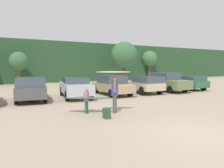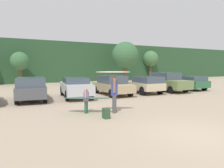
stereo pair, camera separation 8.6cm
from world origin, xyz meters
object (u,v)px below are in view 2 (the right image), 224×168
at_px(parked_car_olive_green, 166,82).
at_px(parked_car_forest_green, 188,82).
at_px(parked_car_silver, 76,87).
at_px(parked_car_champagne, 144,84).
at_px(person_child, 86,99).
at_px(surfboard_teal, 88,98).
at_px(parked_car_dark_gray, 31,88).
at_px(backpack_dropped, 106,113).
at_px(person_adult, 114,92).
at_px(surfboard_cream, 113,72).
at_px(parked_car_tan, 112,85).

xyz_separation_m(parked_car_olive_green, parked_car_forest_green, (2.78, -0.15, -0.16)).
height_order(parked_car_silver, parked_car_champagne, parked_car_silver).
relative_size(person_child, surfboard_teal, 0.52).
bearing_deg(parked_car_silver, parked_car_dark_gray, 97.77).
distance_m(parked_car_champagne, person_child, 8.48).
bearing_deg(surfboard_teal, person_child, -18.57).
relative_size(parked_car_forest_green, backpack_dropped, 9.08).
xyz_separation_m(person_adult, surfboard_cream, (-0.11, -0.07, 0.99)).
height_order(parked_car_tan, person_adult, person_adult).
bearing_deg(backpack_dropped, person_adult, 44.33).
bearing_deg(parked_car_silver, parked_car_olive_green, -81.36).
bearing_deg(parked_car_forest_green, surfboard_cream, 119.36).
relative_size(surfboard_teal, backpack_dropped, 5.21).
distance_m(surfboard_teal, backpack_dropped, 1.50).
xyz_separation_m(parked_car_dark_gray, person_child, (1.75, -5.21, -0.13)).
relative_size(person_child, backpack_dropped, 2.71).
distance_m(parked_car_olive_green, backpack_dropped, 11.41).
bearing_deg(parked_car_champagne, surfboard_cream, 134.82).
relative_size(parked_car_champagne, parked_car_forest_green, 0.98).
height_order(parked_car_olive_green, backpack_dropped, parked_car_olive_green).
bearing_deg(parked_car_olive_green, person_child, 117.66).
bearing_deg(parked_car_dark_gray, parked_car_champagne, -84.40).
xyz_separation_m(parked_car_tan, person_child, (-4.32, -5.16, -0.11)).
distance_m(parked_car_silver, person_child, 5.27).
bearing_deg(parked_car_champagne, surfboard_teal, 127.09).
bearing_deg(surfboard_teal, parked_car_silver, -73.43).
distance_m(parked_car_silver, parked_car_olive_green, 8.49).
distance_m(parked_car_dark_gray, parked_car_silver, 3.02).
distance_m(parked_car_dark_gray, person_adult, 6.50).
height_order(parked_car_champagne, person_adult, person_adult).
bearing_deg(parked_car_olive_green, parked_car_forest_green, -92.52).
height_order(parked_car_forest_green, person_adult, person_adult).
distance_m(parked_car_dark_gray, surfboard_teal, 5.58).
xyz_separation_m(surfboard_teal, backpack_dropped, (0.29, -1.38, -0.51)).
bearing_deg(backpack_dropped, parked_car_olive_green, 34.31).
height_order(surfboard_teal, backpack_dropped, surfboard_teal).
height_order(parked_car_dark_gray, parked_car_tan, parked_car_dark_gray).
distance_m(parked_car_silver, surfboard_teal, 5.32).
xyz_separation_m(parked_car_dark_gray, surfboard_cream, (2.91, -5.82, 1.17)).
bearing_deg(parked_car_forest_green, backpack_dropped, 121.06).
relative_size(parked_car_tan, parked_car_champagne, 1.09).
distance_m(person_adult, backpack_dropped, 1.52).
xyz_separation_m(parked_car_silver, surfboard_teal, (-1.21, -5.18, -0.05)).
bearing_deg(person_child, parked_car_champagne, -115.97).
bearing_deg(person_adult, person_child, 7.84).
xyz_separation_m(parked_car_dark_gray, parked_car_forest_green, (14.29, -0.39, -0.12)).
xyz_separation_m(parked_car_champagne, person_child, (-7.08, -4.67, -0.09)).
bearing_deg(surfboard_cream, surfboard_teal, 0.68).
height_order(parked_car_dark_gray, parked_car_champagne, parked_car_dark_gray).
bearing_deg(person_child, parked_car_silver, -73.37).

